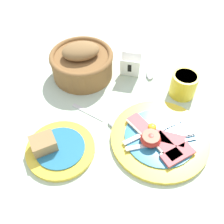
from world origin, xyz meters
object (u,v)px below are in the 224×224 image
(bread_basket, at_px, (82,62))
(breakfast_plate, at_px, (159,139))
(number_card, at_px, (130,66))
(teaspoon_near_cup, at_px, (111,123))
(sugar_cup, at_px, (184,84))
(bread_plate, at_px, (57,148))
(teaspoon_by_saucer, at_px, (150,78))

(bread_basket, bearing_deg, breakfast_plate, -48.52)
(number_card, height_order, teaspoon_near_cup, number_card)
(teaspoon_near_cup, bearing_deg, bread_basket, 146.34)
(breakfast_plate, xyz_separation_m, sugar_cup, (0.08, 0.18, 0.03))
(bread_plate, distance_m, teaspoon_by_saucer, 0.37)
(bread_plate, relative_size, teaspoon_near_cup, 0.99)
(bread_basket, bearing_deg, sugar_cup, -14.10)
(number_card, height_order, teaspoon_by_saucer, number_card)
(teaspoon_by_saucer, bearing_deg, number_card, 83.87)
(sugar_cup, relative_size, bread_basket, 0.39)
(sugar_cup, bearing_deg, number_card, 153.71)
(bread_plate, height_order, number_card, number_card)
(breakfast_plate, height_order, sugar_cup, sugar_cup)
(number_card, bearing_deg, sugar_cup, -16.57)
(bread_plate, bearing_deg, bread_basket, 83.16)
(bread_plate, xyz_separation_m, bread_basket, (0.03, 0.29, 0.04))
(bread_plate, relative_size, sugar_cup, 2.27)
(sugar_cup, height_order, teaspoon_near_cup, sugar_cup)
(sugar_cup, xyz_separation_m, teaspoon_by_saucer, (-0.09, 0.06, -0.03))
(bread_basket, xyz_separation_m, teaspoon_by_saucer, (0.22, -0.02, -0.04))
(bread_plate, relative_size, number_card, 2.37)
(bread_plate, relative_size, teaspoon_by_saucer, 0.90)
(breakfast_plate, height_order, bread_plate, bread_plate)
(bread_plate, distance_m, bread_basket, 0.30)
(bread_plate, xyz_separation_m, number_card, (0.19, 0.29, 0.03))
(breakfast_plate, distance_m, bread_basket, 0.34)
(teaspoon_by_saucer, distance_m, teaspoon_near_cup, 0.22)
(sugar_cup, bearing_deg, bread_basket, 165.90)
(teaspoon_by_saucer, bearing_deg, bread_basket, 94.25)
(bread_plate, height_order, sugar_cup, sugar_cup)
(number_card, relative_size, teaspoon_by_saucer, 0.38)
(teaspoon_by_saucer, xyz_separation_m, teaspoon_near_cup, (-0.12, -0.18, 0.00))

